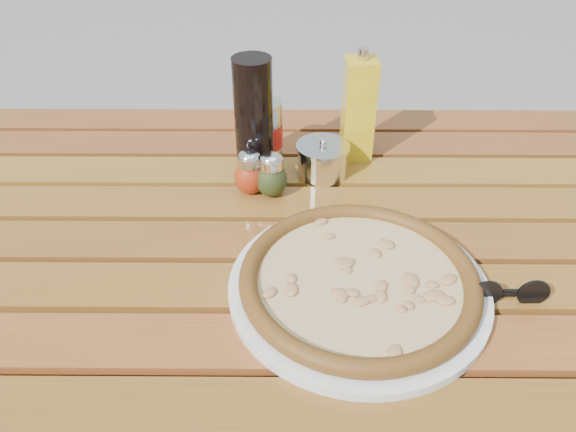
{
  "coord_description": "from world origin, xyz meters",
  "views": [
    {
      "loc": [
        0.0,
        -0.68,
        1.3
      ],
      "look_at": [
        0.0,
        0.02,
        0.78
      ],
      "focal_mm": 35.0,
      "sensor_mm": 36.0,
      "label": 1
    }
  ],
  "objects_px": {
    "dark_bottle": "(254,120)",
    "pepper_shaker": "(250,173)",
    "soda_can": "(264,132)",
    "sunglasses": "(509,293)",
    "plate": "(358,287)",
    "pizza": "(359,279)",
    "table": "(288,275)",
    "olive_oil_cruet": "(358,109)",
    "parmesan_tin": "(323,159)",
    "oregano_shaker": "(271,175)"
  },
  "relations": [
    {
      "from": "dark_bottle",
      "to": "sunglasses",
      "type": "height_order",
      "value": "dark_bottle"
    },
    {
      "from": "pizza",
      "to": "pepper_shaker",
      "type": "height_order",
      "value": "pepper_shaker"
    },
    {
      "from": "table",
      "to": "pepper_shaker",
      "type": "height_order",
      "value": "pepper_shaker"
    },
    {
      "from": "table",
      "to": "olive_oil_cruet",
      "type": "height_order",
      "value": "olive_oil_cruet"
    },
    {
      "from": "pizza",
      "to": "plate",
      "type": "bearing_deg",
      "value": 0.0
    },
    {
      "from": "dark_bottle",
      "to": "parmesan_tin",
      "type": "xyz_separation_m",
      "value": [
        0.12,
        0.01,
        -0.08
      ]
    },
    {
      "from": "pepper_shaker",
      "to": "oregano_shaker",
      "type": "height_order",
      "value": "same"
    },
    {
      "from": "soda_can",
      "to": "parmesan_tin",
      "type": "height_order",
      "value": "soda_can"
    },
    {
      "from": "olive_oil_cruet",
      "to": "parmesan_tin",
      "type": "height_order",
      "value": "olive_oil_cruet"
    },
    {
      "from": "soda_can",
      "to": "pepper_shaker",
      "type": "bearing_deg",
      "value": -101.16
    },
    {
      "from": "plate",
      "to": "pizza",
      "type": "distance_m",
      "value": 0.02
    },
    {
      "from": "olive_oil_cruet",
      "to": "pizza",
      "type": "bearing_deg",
      "value": -94.39
    },
    {
      "from": "pizza",
      "to": "dark_bottle",
      "type": "bearing_deg",
      "value": 117.86
    },
    {
      "from": "pepper_shaker",
      "to": "sunglasses",
      "type": "bearing_deg",
      "value": -35.88
    },
    {
      "from": "parmesan_tin",
      "to": "sunglasses",
      "type": "distance_m",
      "value": 0.4
    },
    {
      "from": "dark_bottle",
      "to": "olive_oil_cruet",
      "type": "height_order",
      "value": "dark_bottle"
    },
    {
      "from": "table",
      "to": "dark_bottle",
      "type": "xyz_separation_m",
      "value": [
        -0.06,
        0.18,
        0.19
      ]
    },
    {
      "from": "parmesan_tin",
      "to": "pepper_shaker",
      "type": "bearing_deg",
      "value": -155.24
    },
    {
      "from": "pepper_shaker",
      "to": "parmesan_tin",
      "type": "bearing_deg",
      "value": 24.76
    },
    {
      "from": "pizza",
      "to": "sunglasses",
      "type": "bearing_deg",
      "value": -5.28
    },
    {
      "from": "pizza",
      "to": "oregano_shaker",
      "type": "relative_size",
      "value": 4.78
    },
    {
      "from": "table",
      "to": "dark_bottle",
      "type": "distance_m",
      "value": 0.27
    },
    {
      "from": "pepper_shaker",
      "to": "olive_oil_cruet",
      "type": "distance_m",
      "value": 0.24
    },
    {
      "from": "plate",
      "to": "oregano_shaker",
      "type": "bearing_deg",
      "value": 118.25
    },
    {
      "from": "plate",
      "to": "sunglasses",
      "type": "xyz_separation_m",
      "value": [
        0.2,
        -0.02,
        0.01
      ]
    },
    {
      "from": "pepper_shaker",
      "to": "olive_oil_cruet",
      "type": "xyz_separation_m",
      "value": [
        0.19,
        0.12,
        0.06
      ]
    },
    {
      "from": "table",
      "to": "sunglasses",
      "type": "distance_m",
      "value": 0.34
    },
    {
      "from": "dark_bottle",
      "to": "pepper_shaker",
      "type": "bearing_deg",
      "value": -96.69
    },
    {
      "from": "oregano_shaker",
      "to": "parmesan_tin",
      "type": "xyz_separation_m",
      "value": [
        0.09,
        0.07,
        -0.01
      ]
    },
    {
      "from": "parmesan_tin",
      "to": "olive_oil_cruet",
      "type": "bearing_deg",
      "value": 45.31
    },
    {
      "from": "table",
      "to": "pepper_shaker",
      "type": "bearing_deg",
      "value": 116.55
    },
    {
      "from": "table",
      "to": "parmesan_tin",
      "type": "distance_m",
      "value": 0.23
    },
    {
      "from": "table",
      "to": "parmesan_tin",
      "type": "relative_size",
      "value": 11.65
    },
    {
      "from": "plate",
      "to": "soda_can",
      "type": "height_order",
      "value": "soda_can"
    },
    {
      "from": "oregano_shaker",
      "to": "table",
      "type": "bearing_deg",
      "value": -76.73
    },
    {
      "from": "oregano_shaker",
      "to": "dark_bottle",
      "type": "height_order",
      "value": "dark_bottle"
    },
    {
      "from": "pizza",
      "to": "oregano_shaker",
      "type": "xyz_separation_m",
      "value": [
        -0.13,
        0.24,
        0.02
      ]
    },
    {
      "from": "dark_bottle",
      "to": "soda_can",
      "type": "relative_size",
      "value": 1.83
    },
    {
      "from": "olive_oil_cruet",
      "to": "soda_can",
      "type": "bearing_deg",
      "value": -173.64
    },
    {
      "from": "dark_bottle",
      "to": "parmesan_tin",
      "type": "height_order",
      "value": "dark_bottle"
    },
    {
      "from": "soda_can",
      "to": "olive_oil_cruet",
      "type": "height_order",
      "value": "olive_oil_cruet"
    },
    {
      "from": "parmesan_tin",
      "to": "pizza",
      "type": "bearing_deg",
      "value": -82.98
    },
    {
      "from": "table",
      "to": "pizza",
      "type": "relative_size",
      "value": 3.57
    },
    {
      "from": "pizza",
      "to": "table",
      "type": "bearing_deg",
      "value": 130.85
    },
    {
      "from": "soda_can",
      "to": "dark_bottle",
      "type": "bearing_deg",
      "value": -105.56
    },
    {
      "from": "table",
      "to": "dark_bottle",
      "type": "height_order",
      "value": "dark_bottle"
    },
    {
      "from": "dark_bottle",
      "to": "oregano_shaker",
      "type": "bearing_deg",
      "value": -63.66
    },
    {
      "from": "olive_oil_cruet",
      "to": "sunglasses",
      "type": "relative_size",
      "value": 1.91
    },
    {
      "from": "olive_oil_cruet",
      "to": "dark_bottle",
      "type": "bearing_deg",
      "value": -158.95
    },
    {
      "from": "soda_can",
      "to": "sunglasses",
      "type": "bearing_deg",
      "value": -47.07
    }
  ]
}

